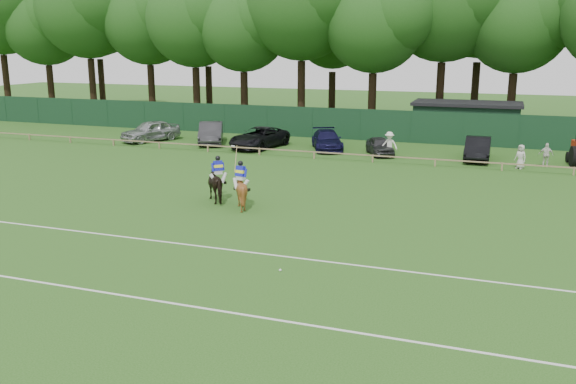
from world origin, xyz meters
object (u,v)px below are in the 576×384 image
at_px(sedan_grey, 211,133).
at_px(spectator_left, 389,145).
at_px(spectator_mid, 546,155).
at_px(polo_ball, 280,270).
at_px(utility_shed, 466,121).
at_px(sedan_navy, 327,140).
at_px(suv_black, 259,138).
at_px(horse_chestnut, 241,190).
at_px(sedan_silver, 151,131).
at_px(hatch_grey, 380,146).
at_px(horse_dark, 218,184).
at_px(estate_black, 478,149).
at_px(spectator_right, 521,157).

relative_size(sedan_grey, spectator_left, 2.85).
height_order(spectator_mid, polo_ball, spectator_mid).
bearing_deg(spectator_left, utility_shed, 72.02).
bearing_deg(sedan_navy, suv_black, 167.76).
bearing_deg(suv_black, utility_shed, 43.89).
xyz_separation_m(horse_chestnut, sedan_silver, (-15.03, 16.12, -0.03)).
bearing_deg(utility_shed, sedan_navy, -138.14).
height_order(sedan_silver, hatch_grey, sedan_silver).
bearing_deg(sedan_grey, horse_dark, -86.13).
bearing_deg(horse_chestnut, horse_dark, -14.49).
bearing_deg(sedan_silver, horse_dark, -24.89).
bearing_deg(hatch_grey, spectator_left, -68.78).
bearing_deg(spectator_mid, horse_dark, -137.39).
bearing_deg(estate_black, spectator_left, -170.37).
distance_m(suv_black, spectator_right, 18.29).
bearing_deg(sedan_silver, suv_black, 23.72).
distance_m(horse_dark, polo_ball, 10.08).
bearing_deg(sedan_navy, spectator_right, -34.51).
relative_size(sedan_grey, utility_shed, 0.60).
bearing_deg(sedan_navy, horse_dark, -115.73).
xyz_separation_m(hatch_grey, utility_shed, (5.13, 9.07, 0.92)).
xyz_separation_m(horse_dark, sedan_navy, (0.81, 16.27, -0.16)).
height_order(estate_black, spectator_left, spectator_left).
bearing_deg(spectator_right, suv_black, -152.81).
relative_size(estate_black, spectator_left, 2.61).
distance_m(sedan_silver, sedan_grey, 5.07).
bearing_deg(estate_black, spectator_mid, -13.95).
xyz_separation_m(suv_black, hatch_grey, (9.04, 0.11, -0.14)).
bearing_deg(spectator_mid, utility_shed, 118.69).
height_order(spectator_left, spectator_mid, spectator_left).
bearing_deg(spectator_right, polo_ball, -77.31).
height_order(horse_chestnut, spectator_right, horse_chestnut).
xyz_separation_m(horse_dark, hatch_grey, (4.88, 15.44, -0.24)).
bearing_deg(sedan_grey, horse_chestnut, -83.17).
distance_m(estate_black, spectator_left, 5.81).
bearing_deg(spectator_right, spectator_left, -154.92).
relative_size(horse_dark, sedan_grey, 0.41).
distance_m(sedan_silver, spectator_mid, 29.04).
distance_m(sedan_silver, sedan_navy, 14.32).
bearing_deg(horse_dark, suv_black, -118.20).
distance_m(sedan_grey, spectator_mid, 24.02).
distance_m(horse_dark, horse_chestnut, 1.72).
height_order(sedan_silver, suv_black, sedan_silver).
bearing_deg(suv_black, spectator_mid, 9.31).
distance_m(sedan_grey, suv_black, 4.33).
bearing_deg(spectator_right, sedan_silver, -150.95).
height_order(suv_black, sedan_navy, suv_black).
bearing_deg(sedan_grey, hatch_grey, -26.13).
relative_size(sedan_grey, polo_ball, 55.69).
distance_m(suv_black, hatch_grey, 9.04).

